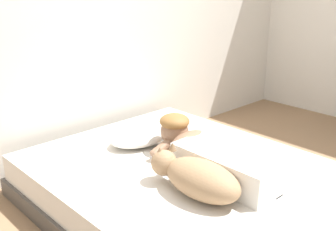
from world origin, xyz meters
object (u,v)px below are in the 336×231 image
at_px(person_lying, 216,154).
at_px(pillow, 143,135).
at_px(dog, 197,177).
at_px(bed, 190,191).
at_px(cell_phone, 268,192).
at_px(coffee_cup, 158,138).

bearing_deg(person_lying, pillow, 94.13).
bearing_deg(dog, pillow, 71.24).
bearing_deg(person_lying, dog, -157.23).
xyz_separation_m(bed, person_lying, (0.11, -0.10, 0.26)).
bearing_deg(pillow, cell_phone, -88.04).
bearing_deg(person_lying, coffee_cup, 87.09).
distance_m(person_lying, dog, 0.33).
bearing_deg(dog, bed, 50.02).
height_order(bed, coffee_cup, coffee_cup).
distance_m(bed, person_lying, 0.30).
distance_m(bed, coffee_cup, 0.51).
bearing_deg(cell_phone, coffee_cup, 87.63).
distance_m(bed, pillow, 0.57).
distance_m(pillow, cell_phone, 1.03).
height_order(person_lying, dog, person_lying).
relative_size(pillow, dog, 0.90).
bearing_deg(cell_phone, dog, 138.35).
bearing_deg(bed, person_lying, -43.07).
height_order(coffee_cup, cell_phone, coffee_cup).
distance_m(bed, dog, 0.40).
bearing_deg(pillow, coffee_cup, -46.08).
bearing_deg(coffee_cup, person_lying, -92.91).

